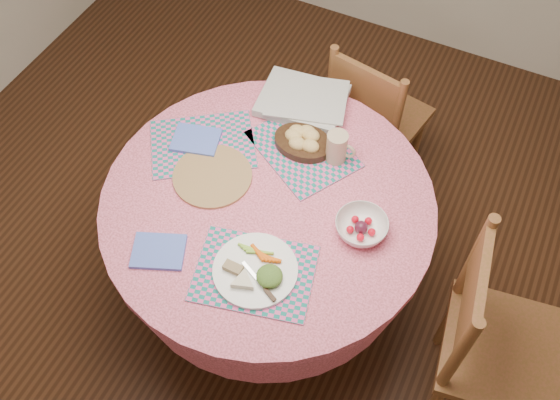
% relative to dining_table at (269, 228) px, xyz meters
% --- Properties ---
extents(ground, '(4.00, 4.00, 0.00)m').
position_rel_dining_table_xyz_m(ground, '(0.00, 0.00, -0.56)').
color(ground, '#331C0F').
rests_on(ground, ground).
extents(dining_table, '(1.24, 1.24, 0.75)m').
position_rel_dining_table_xyz_m(dining_table, '(0.00, 0.00, 0.00)').
color(dining_table, pink).
rests_on(dining_table, ground).
extents(chair_right, '(0.49, 0.51, 0.98)m').
position_rel_dining_table_xyz_m(chair_right, '(0.92, -0.05, -0.04)').
color(chair_right, brown).
rests_on(chair_right, ground).
extents(chair_back, '(0.47, 0.46, 0.88)m').
position_rel_dining_table_xyz_m(chair_back, '(0.13, 0.82, -0.10)').
color(chair_back, brown).
rests_on(chair_back, ground).
extents(placemat_front, '(0.46, 0.39, 0.01)m').
position_rel_dining_table_xyz_m(placemat_front, '(0.10, -0.29, 0.20)').
color(placemat_front, '#15786F').
rests_on(placemat_front, dining_table).
extents(placemat_left, '(0.50, 0.47, 0.01)m').
position_rel_dining_table_xyz_m(placemat_left, '(-0.35, 0.12, 0.20)').
color(placemat_left, '#15786F').
rests_on(placemat_left, dining_table).
extents(placemat_back, '(0.50, 0.46, 0.01)m').
position_rel_dining_table_xyz_m(placemat_back, '(0.02, 0.27, 0.20)').
color(placemat_back, '#15786F').
rests_on(placemat_back, dining_table).
extents(wicker_trivet, '(0.30, 0.30, 0.01)m').
position_rel_dining_table_xyz_m(wicker_trivet, '(-0.23, 0.00, 0.20)').
color(wicker_trivet, '#9B6C43').
rests_on(wicker_trivet, dining_table).
extents(napkin_near, '(0.22, 0.20, 0.01)m').
position_rel_dining_table_xyz_m(napkin_near, '(-0.24, -0.36, 0.20)').
color(napkin_near, '#536DD7').
rests_on(napkin_near, dining_table).
extents(napkin_far, '(0.21, 0.18, 0.01)m').
position_rel_dining_table_xyz_m(napkin_far, '(-0.38, 0.12, 0.21)').
color(napkin_far, '#536DD7').
rests_on(napkin_far, placemat_left).
extents(dinner_plate, '(0.29, 0.29, 0.05)m').
position_rel_dining_table_xyz_m(dinner_plate, '(0.10, -0.29, 0.22)').
color(dinner_plate, white).
rests_on(dinner_plate, placemat_front).
extents(bread_bowl, '(0.23, 0.23, 0.08)m').
position_rel_dining_table_xyz_m(bread_bowl, '(0.01, 0.29, 0.23)').
color(bread_bowl, black).
rests_on(bread_bowl, placemat_back).
extents(latte_mug, '(0.12, 0.08, 0.13)m').
position_rel_dining_table_xyz_m(latte_mug, '(0.15, 0.29, 0.27)').
color(latte_mug, tan).
rests_on(latte_mug, placemat_back).
extents(fruit_bowl, '(0.19, 0.19, 0.06)m').
position_rel_dining_table_xyz_m(fruit_bowl, '(0.36, 0.02, 0.22)').
color(fruit_bowl, white).
rests_on(fruit_bowl, dining_table).
extents(newspaper_stack, '(0.39, 0.33, 0.04)m').
position_rel_dining_table_xyz_m(newspaper_stack, '(-0.09, 0.49, 0.22)').
color(newspaper_stack, silver).
rests_on(newspaper_stack, dining_table).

